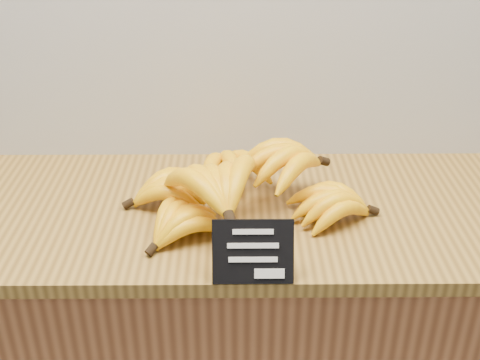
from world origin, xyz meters
name	(u,v)px	position (x,y,z in m)	size (l,w,h in m)	color
counter_top	(240,211)	(0.05, 2.75, 0.92)	(1.38, 0.54, 0.03)	olive
chalkboard_sign	(253,252)	(0.07, 2.50, 0.98)	(0.14, 0.01, 0.11)	black
banana_pile	(234,185)	(0.04, 2.74, 0.99)	(0.53, 0.40, 0.13)	#FFBD0A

